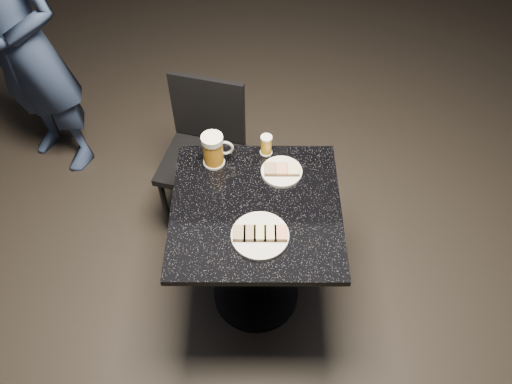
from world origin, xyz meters
TOP-DOWN VIEW (x-y plane):
  - floor at (0.00, 0.00)m, footprint 6.00×6.00m
  - plate_large at (0.02, -0.15)m, footprint 0.23×0.23m
  - plate_small at (0.11, 0.19)m, footprint 0.18×0.18m
  - patron at (-1.23, 1.03)m, footprint 0.72×0.64m
  - table at (0.00, 0.00)m, footprint 0.70×0.70m
  - beer_mug at (-0.18, 0.25)m, footprint 0.14×0.10m
  - beer_tumbler at (0.04, 0.31)m, footprint 0.06×0.06m
  - chair at (-0.28, 0.58)m, footprint 0.47×0.47m
  - canapes_on_plate_large at (0.02, -0.15)m, footprint 0.21×0.07m
  - canapes_on_plate_small at (0.11, 0.19)m, footprint 0.15×0.07m

SIDE VIEW (x-z plane):
  - floor at x=0.00m, z-range 0.00..0.00m
  - chair at x=-0.28m, z-range 0.07..0.93m
  - table at x=0.00m, z-range 0.13..0.88m
  - plate_large at x=0.02m, z-range 0.75..0.76m
  - plate_small at x=0.11m, z-range 0.75..0.76m
  - canapes_on_plate_large at x=0.02m, z-range 0.76..0.78m
  - canapes_on_plate_small at x=0.11m, z-range 0.76..0.78m
  - beer_tumbler at x=0.04m, z-range 0.75..0.85m
  - beer_mug at x=-0.18m, z-range 0.75..0.91m
  - patron at x=-1.23m, z-range 0.00..1.66m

